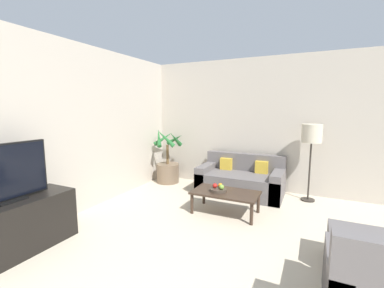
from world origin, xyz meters
The scene contains 13 objects.
wall_back centered at (0.00, 6.03, 1.35)m, with size 8.21×0.06×2.70m.
wall_left centered at (-3.33, 3.00, 1.35)m, with size 0.06×7.60×2.70m.
tv_console centered at (-3.00, 2.31, 0.32)m, with size 0.52×1.31×0.63m.
television centered at (-3.00, 2.31, 0.97)m, with size 0.18×0.86×0.67m.
potted_palm centered at (-2.90, 5.59, 0.37)m, with size 0.69×0.68×1.25m.
sofa_loveseat centered at (-1.19, 5.52, 0.27)m, with size 1.61×0.84×0.76m.
floor_lamp centered at (0.03, 5.69, 1.18)m, with size 0.34×0.34×1.40m.
coffee_table centered at (-1.16, 4.48, 0.31)m, with size 1.05×0.58×0.36m.
fruit_bowl centered at (-1.27, 4.45, 0.38)m, with size 0.27×0.27×0.05m.
apple_red centered at (-1.33, 4.46, 0.44)m, with size 0.08×0.08×0.08m.
apple_green centered at (-1.21, 4.43, 0.44)m, with size 0.08×0.08×0.08m.
orange_fruit centered at (-1.26, 4.51, 0.44)m, with size 0.07×0.07×0.07m.
ottoman centered at (0.57, 3.68, 0.20)m, with size 0.59×0.54×0.40m.
Camera 1 is at (0.07, 0.68, 1.68)m, focal length 24.00 mm.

